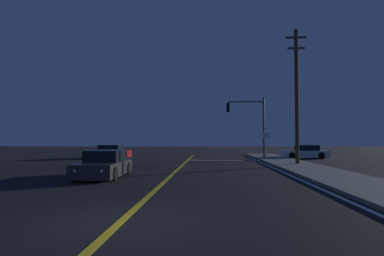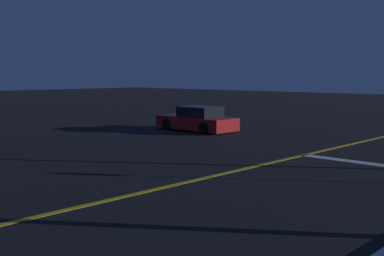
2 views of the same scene
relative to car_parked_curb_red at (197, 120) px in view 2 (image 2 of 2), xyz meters
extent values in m
cube|color=gold|center=(8.36, -13.15, -0.58)|extent=(0.20, 39.49, 0.01)
cube|color=maroon|center=(-0.07, 0.00, -0.14)|extent=(4.61, 1.91, 0.68)
cube|color=black|center=(0.21, 0.00, 0.46)|extent=(2.14, 1.61, 0.60)
cylinder|color=black|center=(-1.50, -0.83, -0.26)|extent=(0.64, 0.23, 0.64)
cylinder|color=black|center=(-1.47, 0.88, -0.26)|extent=(0.64, 0.23, 0.64)
cylinder|color=black|center=(1.34, -0.88, -0.26)|extent=(0.64, 0.23, 0.64)
cylinder|color=black|center=(1.37, 0.83, -0.26)|extent=(0.64, 0.23, 0.64)
sphere|color=#FFF4CC|center=(-2.31, -0.53, -0.06)|extent=(0.18, 0.18, 0.18)
sphere|color=#FFF4CC|center=(-2.29, 0.61, -0.06)|extent=(0.18, 0.18, 0.18)
sphere|color=red|center=(2.16, -0.61, -0.06)|extent=(0.14, 0.14, 0.14)
sphere|color=red|center=(2.18, 0.53, -0.06)|extent=(0.14, 0.14, 0.14)
camera|label=1|loc=(10.40, -31.84, 1.29)|focal=29.60mm
camera|label=2|loc=(17.74, -19.03, 2.47)|focal=45.01mm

